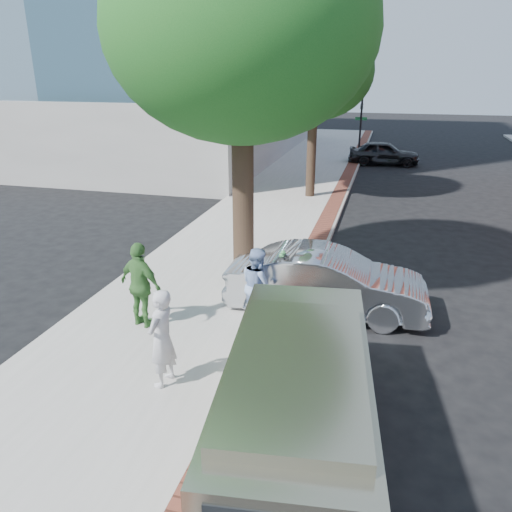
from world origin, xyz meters
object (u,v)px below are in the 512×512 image
(person_officer, at_px, (258,285))
(van, at_px, (298,393))
(person_gray, at_px, (162,338))
(sedan_silver, at_px, (326,282))
(person_green, at_px, (141,285))
(parking_meter, at_px, (282,269))
(bg_car, at_px, (384,153))

(person_officer, height_order, van, van)
(person_gray, relative_size, van, 0.35)
(person_officer, height_order, sedan_silver, person_officer)
(person_green, bearing_deg, parking_meter, -135.16)
(person_green, height_order, bg_car, person_green)
(bg_car, bearing_deg, sedan_silver, 175.21)
(bg_car, height_order, van, van)
(person_officer, bearing_deg, bg_car, -40.20)
(person_gray, relative_size, sedan_silver, 0.39)
(person_gray, distance_m, person_officer, 2.91)
(person_gray, height_order, person_green, person_green)
(person_officer, relative_size, bg_car, 0.41)
(person_gray, bearing_deg, person_green, -136.19)
(person_gray, distance_m, bg_car, 24.24)
(parking_meter, height_order, bg_car, parking_meter)
(sedan_silver, height_order, van, van)
(person_officer, bearing_deg, parking_meter, -74.90)
(sedan_silver, height_order, bg_car, sedan_silver)
(person_officer, distance_m, person_green, 2.49)
(bg_car, bearing_deg, person_gray, 169.98)
(person_officer, distance_m, bg_car, 21.40)
(parking_meter, distance_m, person_gray, 3.54)
(person_gray, height_order, person_officer, person_gray)
(sedan_silver, bearing_deg, person_green, 116.37)
(parking_meter, bearing_deg, bg_car, 85.18)
(person_green, bearing_deg, person_gray, 144.15)
(person_gray, bearing_deg, sedan_silver, 156.23)
(parking_meter, distance_m, person_green, 3.09)
(sedan_silver, xyz_separation_m, bg_car, (0.81, 20.22, -0.06))
(sedan_silver, relative_size, van, 0.88)
(person_green, bearing_deg, person_officer, -141.12)
(person_gray, xyz_separation_m, person_green, (-1.34, 1.87, 0.04))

